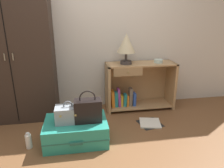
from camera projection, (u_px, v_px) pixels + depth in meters
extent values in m
plane|color=brown|center=(103.00, 162.00, 2.16)|extent=(9.00, 9.00, 0.00)
cube|color=beige|center=(90.00, 25.00, 3.15)|extent=(6.40, 0.10, 2.60)
cube|color=#33261E|center=(14.00, 54.00, 2.82)|extent=(1.04, 0.45, 1.91)
cube|color=black|center=(9.00, 57.00, 2.61)|extent=(0.01, 0.01, 1.81)
cylinder|color=gray|center=(4.00, 57.00, 2.59)|extent=(0.01, 0.01, 0.09)
cylinder|color=gray|center=(13.00, 57.00, 2.61)|extent=(0.01, 0.01, 0.09)
cube|color=tan|center=(108.00, 88.00, 3.23)|extent=(0.04, 0.37, 0.75)
cube|color=tan|center=(171.00, 84.00, 3.39)|extent=(0.04, 0.37, 0.75)
cube|color=tan|center=(141.00, 64.00, 3.19)|extent=(1.08, 0.37, 0.02)
cube|color=tan|center=(139.00, 104.00, 3.41)|extent=(1.00, 0.37, 0.02)
cube|color=tan|center=(137.00, 83.00, 3.48)|extent=(1.00, 0.01, 0.73)
cube|color=#9D7950|center=(128.00, 72.00, 3.02)|extent=(0.43, 0.02, 0.12)
sphere|color=#9E844C|center=(128.00, 72.00, 3.00)|extent=(0.02, 0.02, 0.02)
cube|color=orange|center=(113.00, 99.00, 3.27)|extent=(0.06, 0.13, 0.27)
cube|color=teal|center=(116.00, 99.00, 3.28)|extent=(0.05, 0.10, 0.25)
cube|color=purple|center=(119.00, 97.00, 3.28)|extent=(0.06, 0.11, 0.30)
cube|color=gold|center=(122.00, 101.00, 3.31)|extent=(0.04, 0.09, 0.18)
cube|color=teal|center=(125.00, 100.00, 3.31)|extent=(0.06, 0.10, 0.20)
cube|color=orange|center=(127.00, 100.00, 3.32)|extent=(0.03, 0.12, 0.18)
cube|color=#726659|center=(130.00, 97.00, 3.31)|extent=(0.06, 0.10, 0.29)
cube|color=#2D51B2|center=(134.00, 99.00, 3.33)|extent=(0.04, 0.13, 0.21)
cylinder|color=#3D3838|center=(126.00, 62.00, 3.13)|extent=(0.17, 0.17, 0.05)
cylinder|color=#3D3838|center=(126.00, 57.00, 3.10)|extent=(0.04, 0.04, 0.12)
cone|color=beige|center=(126.00, 43.00, 3.04)|extent=(0.27, 0.27, 0.28)
cylinder|color=silver|center=(158.00, 61.00, 3.21)|extent=(0.13, 0.13, 0.05)
cube|color=teal|center=(76.00, 131.00, 2.49)|extent=(0.73, 0.50, 0.27)
cube|color=#235E52|center=(76.00, 131.00, 2.49)|extent=(0.74, 0.51, 0.01)
cube|color=#235E52|center=(76.00, 144.00, 2.24)|extent=(0.14, 0.02, 0.03)
cube|color=#8E99A3|center=(68.00, 114.00, 2.40)|extent=(0.29, 0.20, 0.19)
torus|color=slate|center=(68.00, 105.00, 2.36)|extent=(0.11, 0.02, 0.11)
cube|color=tan|center=(60.00, 116.00, 2.28)|extent=(0.02, 0.01, 0.02)
cube|color=tan|center=(75.00, 115.00, 2.30)|extent=(0.02, 0.01, 0.02)
cube|color=black|center=(88.00, 111.00, 2.40)|extent=(0.31, 0.16, 0.27)
torus|color=black|center=(87.00, 98.00, 2.35)|extent=(0.19, 0.01, 0.19)
cylinder|color=white|center=(29.00, 141.00, 2.37)|extent=(0.07, 0.07, 0.17)
cylinder|color=silver|center=(28.00, 134.00, 2.34)|extent=(0.04, 0.04, 0.02)
cube|color=white|center=(150.00, 123.00, 2.92)|extent=(0.33, 0.33, 0.02)
cube|color=black|center=(150.00, 123.00, 2.92)|extent=(0.35, 0.35, 0.01)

